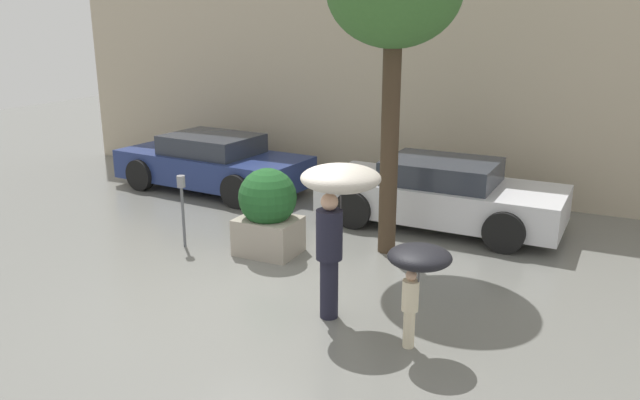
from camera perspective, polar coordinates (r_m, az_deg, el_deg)
The scene contains 8 objects.
ground_plane at distance 9.03m, azimuth -6.16°, elevation -8.76°, with size 40.00×40.00×0.00m, color slate.
building_facade at distance 14.13m, azimuth 7.87°, elevation 12.84°, with size 18.00×0.30×6.00m.
planter_box at distance 10.35m, azimuth -4.78°, elevation -1.00°, with size 1.00×0.97×1.46m.
person_adult at distance 7.87m, azimuth 1.60°, elevation 0.05°, with size 1.02×1.02×2.04m.
person_child at distance 7.31m, azimuth 8.95°, elevation -5.93°, with size 0.75×0.75×1.29m.
parked_car_near at distance 12.00m, azimuth 10.96°, elevation 0.54°, with size 4.53×2.15×1.28m.
parked_car_far at distance 14.54m, azimuth -9.78°, elevation 3.34°, with size 4.61×2.33×1.28m.
parking_meter at distance 10.83m, azimuth -12.51°, elevation 0.36°, with size 0.14×0.14×1.26m.
Camera 1 is at (4.42, -6.89, 3.80)m, focal length 35.00 mm.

